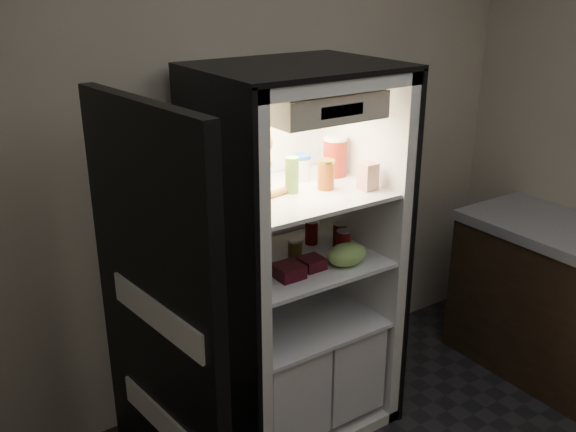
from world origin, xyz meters
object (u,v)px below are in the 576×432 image
mayo_tub (301,167)px  soda_can_a (311,232)px  berry_box_right (312,263)px  pepper_jar (335,156)px  parmesan_shaker (292,175)px  soda_can_c (343,243)px  berry_box_left (288,271)px  salsa_jar (326,174)px  cream_carton (368,176)px  grape_bag (347,255)px  soda_can_b (340,235)px  tabby_cat (252,167)px  condiment_jar (295,249)px  refrigerator (292,281)px

mayo_tub → soda_can_a: size_ratio=1.04×
soda_can_a → berry_box_right: (-0.17, -0.24, -0.04)m
pepper_jar → parmesan_shaker: bearing=-163.5°
soda_can_c → berry_box_left: size_ratio=1.04×
parmesan_shaker → soda_can_c: (0.25, -0.09, -0.37)m
salsa_jar → soda_can_a: 0.40m
salsa_jar → soda_can_a: (0.04, 0.16, -0.36)m
soda_can_c → cream_carton: bearing=-45.5°
cream_carton → soda_can_c: cream_carton is taller
mayo_tub → grape_bag: bearing=-81.6°
soda_can_b → berry_box_right: size_ratio=1.18×
soda_can_c → parmesan_shaker: bearing=160.5°
tabby_cat → soda_can_c: bearing=-5.0°
tabby_cat → grape_bag: 0.62m
tabby_cat → salsa_jar: tabby_cat is taller
mayo_tub → pepper_jar: 0.19m
soda_can_b → berry_box_left: soda_can_b is taller
mayo_tub → soda_can_a: (0.06, -0.01, -0.35)m
tabby_cat → condiment_jar: size_ratio=3.84×
berry_box_right → condiment_jar: bearing=88.7°
parmesan_shaker → salsa_jar: parmesan_shaker is taller
salsa_jar → condiment_jar: (-0.13, 0.06, -0.37)m
parmesan_shaker → berry_box_left: size_ratio=1.36×
grape_bag → berry_box_left: size_ratio=1.66×
refrigerator → berry_box_left: size_ratio=15.01×
mayo_tub → soda_can_b: mayo_tub is taller
tabby_cat → berry_box_left: bearing=-57.6°
parmesan_shaker → soda_can_c: bearing=-19.5°
parmesan_shaker → condiment_jar: parmesan_shaker is taller
cream_carton → soda_can_b: cream_carton is taller
pepper_jar → condiment_jar: pepper_jar is taller
parmesan_shaker → berry_box_right: 0.43m
pepper_jar → salsa_jar: bearing=-138.8°
tabby_cat → berry_box_right: 0.54m
soda_can_b → refrigerator: bearing=167.4°
soda_can_a → mayo_tub: bearing=165.5°
soda_can_b → berry_box_left: (-0.41, -0.14, -0.03)m
cream_carton → soda_can_a: (-0.12, 0.28, -0.35)m
salsa_jar → soda_can_b: size_ratio=1.13×
parmesan_shaker → berry_box_right: parmesan_shaker is taller
cream_carton → soda_can_a: cream_carton is taller
salsa_jar → refrigerator: bearing=137.9°
salsa_jar → condiment_jar: size_ratio=1.45×
parmesan_shaker → soda_can_a: (0.20, 0.12, -0.37)m
parmesan_shaker → soda_can_a: size_ratio=1.37×
salsa_jar → pepper_jar: pepper_jar is taller
berry_box_left → grape_bag: bearing=-8.0°
soda_can_a → soda_can_b: (0.09, -0.11, 0.00)m
cream_carton → tabby_cat: bearing=157.0°
berry_box_left → condiment_jar: bearing=47.0°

